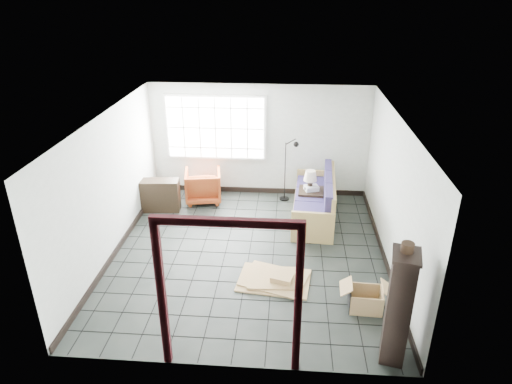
# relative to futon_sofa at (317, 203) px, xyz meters

# --- Properties ---
(ground) EXTENTS (5.50, 5.50, 0.00)m
(ground) POSITION_rel_futon_sofa_xyz_m (-1.31, -1.55, -0.35)
(ground) COLOR black
(ground) RESTS_ON ground
(room_shell) EXTENTS (5.02, 5.52, 2.61)m
(room_shell) POSITION_rel_futon_sofa_xyz_m (-1.31, -1.52, 1.33)
(room_shell) COLOR #B3B8B1
(room_shell) RESTS_ON ground
(window_panel) EXTENTS (2.32, 0.08, 1.52)m
(window_panel) POSITION_rel_futon_sofa_xyz_m (-2.31, 1.15, 1.25)
(window_panel) COLOR silver
(window_panel) RESTS_ON ground
(doorway_trim) EXTENTS (1.80, 0.08, 2.20)m
(doorway_trim) POSITION_rel_futon_sofa_xyz_m (-1.31, -4.25, 1.03)
(doorway_trim) COLOR #340B10
(doorway_trim) RESTS_ON ground
(futon_sofa) EXTENTS (0.95, 2.24, 0.97)m
(futon_sofa) POSITION_rel_futon_sofa_xyz_m (0.00, 0.00, 0.00)
(futon_sofa) COLOR tan
(futon_sofa) RESTS_ON ground
(armchair) EXTENTS (0.91, 0.87, 0.81)m
(armchair) POSITION_rel_futon_sofa_xyz_m (-2.57, 0.66, 0.06)
(armchair) COLOR maroon
(armchair) RESTS_ON ground
(side_table) EXTENTS (0.57, 0.57, 0.59)m
(side_table) POSITION_rel_futon_sofa_xyz_m (-0.13, 0.13, 0.13)
(side_table) COLOR black
(side_table) RESTS_ON ground
(table_lamp) EXTENTS (0.37, 0.37, 0.44)m
(table_lamp) POSITION_rel_futon_sofa_xyz_m (-0.16, 0.14, 0.54)
(table_lamp) COLOR black
(table_lamp) RESTS_ON side_table
(projector) EXTENTS (0.33, 0.29, 0.10)m
(projector) POSITION_rel_futon_sofa_xyz_m (-0.13, 0.13, 0.28)
(projector) COLOR silver
(projector) RESTS_ON side_table
(floor_lamp) EXTENTS (0.45, 0.29, 1.48)m
(floor_lamp) POSITION_rel_futon_sofa_xyz_m (-0.59, 0.85, 0.44)
(floor_lamp) COLOR black
(floor_lamp) RESTS_ON ground
(console_shelf) EXTENTS (0.94, 0.43, 0.71)m
(console_shelf) POSITION_rel_futon_sofa_xyz_m (-3.46, 0.11, 0.00)
(console_shelf) COLOR black
(console_shelf) RESTS_ON ground
(tall_shelf) EXTENTS (0.43, 0.51, 1.64)m
(tall_shelf) POSITION_rel_futon_sofa_xyz_m (0.84, -3.95, 0.48)
(tall_shelf) COLOR black
(tall_shelf) RESTS_ON ground
(pot) EXTENTS (0.20, 0.20, 0.12)m
(pot) POSITION_rel_futon_sofa_xyz_m (0.85, -3.90, 1.35)
(pot) COLOR black
(pot) RESTS_ON tall_shelf
(open_box) EXTENTS (0.82, 0.43, 0.46)m
(open_box) POSITION_rel_futon_sofa_xyz_m (0.62, -2.96, -0.19)
(open_box) COLOR #A68750
(open_box) RESTS_ON ground
(cardboard_pile) EXTENTS (1.29, 1.06, 0.17)m
(cardboard_pile) POSITION_rel_futon_sofa_xyz_m (-0.79, -2.37, -0.31)
(cardboard_pile) COLOR #A68750
(cardboard_pile) RESTS_ON ground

